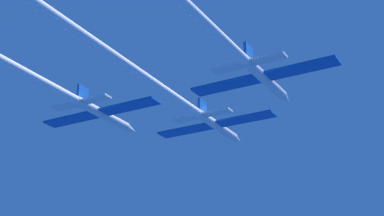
{
  "coord_description": "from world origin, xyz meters",
  "views": [
    {
      "loc": [
        30.99,
        -61.57,
        -25.99
      ],
      "look_at": [
        -0.04,
        -6.25,
        0.24
      ],
      "focal_mm": 57.77,
      "sensor_mm": 36.0,
      "label": 1
    }
  ],
  "objects": [
    {
      "name": "jet_lead",
      "position": [
        -0.49,
        -14.57,
        0.53
      ],
      "size": [
        15.21,
        51.83,
        2.52
      ],
      "color": "silver"
    },
    {
      "name": "jet_right_wing",
      "position": [
        10.26,
        -24.34,
        -0.02
      ],
      "size": [
        15.21,
        49.87,
        2.52
      ],
      "color": "silver"
    },
    {
      "name": "jet_left_wing",
      "position": [
        -9.89,
        -25.12,
        0.29
      ],
      "size": [
        15.21,
        52.37,
        2.52
      ],
      "color": "silver"
    }
  ]
}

